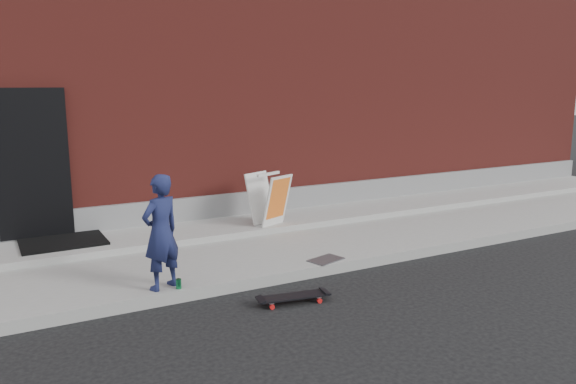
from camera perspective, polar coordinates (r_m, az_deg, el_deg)
ground at (r=7.41m, az=-1.19°, el=-9.45°), size 80.00×80.00×0.00m
sidewalk at (r=8.68m, az=-5.71°, el=-5.89°), size 20.00×3.00×0.15m
apron at (r=9.45m, az=-7.82°, el=-3.74°), size 20.00×1.20×0.10m
building at (r=13.56m, az=-14.98°, el=10.24°), size 20.00×8.10×5.00m
child at (r=6.84m, az=-12.79°, el=-4.00°), size 0.60×0.51×1.40m
skateboard at (r=6.81m, az=0.56°, el=-10.61°), size 0.88×0.35×0.10m
pizza_sign at (r=9.38m, az=-1.90°, el=-0.69°), size 0.72×0.78×0.88m
soda_can at (r=6.97m, az=-11.05°, el=-9.14°), size 0.07×0.07×0.12m
doormat at (r=9.06m, az=-21.92°, el=-4.66°), size 1.21×0.99×0.03m
utility_plate at (r=7.93m, az=3.88°, el=-6.87°), size 0.55×0.43×0.01m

